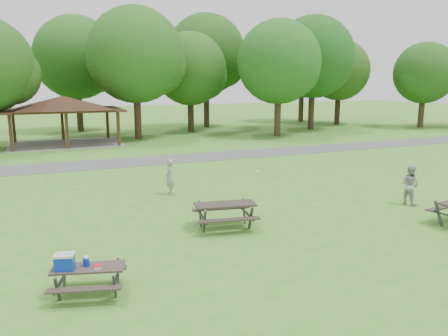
% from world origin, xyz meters
% --- Properties ---
extents(ground, '(160.00, 160.00, 0.00)m').
position_xyz_m(ground, '(0.00, 0.00, 0.00)').
color(ground, '#3F7621').
rests_on(ground, ground).
extents(asphalt_path, '(120.00, 3.20, 0.02)m').
position_xyz_m(asphalt_path, '(0.00, 14.00, 0.01)').
color(asphalt_path, '#4A4A4D').
rests_on(asphalt_path, ground).
extents(pavilion, '(8.60, 7.01, 3.76)m').
position_xyz_m(pavilion, '(-4.00, 24.00, 3.06)').
color(pavilion, '#372414').
rests_on(pavilion, ground).
extents(tree_row_e, '(8.40, 8.00, 11.02)m').
position_xyz_m(tree_row_e, '(2.10, 25.03, 6.78)').
color(tree_row_e, '#301E15').
rests_on(tree_row_e, ground).
extents(tree_row_f, '(7.35, 7.00, 9.55)m').
position_xyz_m(tree_row_f, '(8.09, 28.53, 5.84)').
color(tree_row_f, black).
rests_on(tree_row_f, ground).
extents(tree_row_g, '(7.77, 7.40, 10.25)m').
position_xyz_m(tree_row_g, '(14.09, 22.03, 6.33)').
color(tree_row_g, '#312216').
rests_on(tree_row_g, ground).
extents(tree_row_h, '(8.61, 8.20, 11.37)m').
position_xyz_m(tree_row_h, '(20.10, 25.53, 7.03)').
color(tree_row_h, black).
rests_on(tree_row_h, ground).
extents(tree_row_i, '(7.14, 6.80, 9.52)m').
position_xyz_m(tree_row_i, '(26.08, 29.03, 5.91)').
color(tree_row_i, black).
rests_on(tree_row_i, ground).
extents(tree_row_j, '(6.72, 6.40, 8.96)m').
position_xyz_m(tree_row_j, '(32.08, 22.53, 5.56)').
color(tree_row_j, '#2F2215').
rests_on(tree_row_j, ground).
extents(tree_deep_b, '(8.40, 8.00, 11.13)m').
position_xyz_m(tree_deep_b, '(-1.90, 33.03, 6.89)').
color(tree_deep_b, black).
rests_on(tree_deep_b, ground).
extents(tree_deep_c, '(8.82, 8.40, 11.90)m').
position_xyz_m(tree_deep_c, '(11.10, 32.03, 7.44)').
color(tree_deep_c, '#322316').
rests_on(tree_deep_c, ground).
extents(tree_deep_d, '(8.40, 8.00, 11.27)m').
position_xyz_m(tree_deep_d, '(24.10, 33.53, 7.03)').
color(tree_deep_d, '#302115').
rests_on(tree_deep_d, ground).
extents(picnic_table_near, '(1.90, 1.68, 1.11)m').
position_xyz_m(picnic_table_near, '(-5.34, -2.52, 0.64)').
color(picnic_table_near, '#312823').
rests_on(picnic_table_near, ground).
extents(picnic_table_middle, '(2.26, 1.94, 0.87)m').
position_xyz_m(picnic_table_middle, '(-0.46, 0.52, 0.64)').
color(picnic_table_middle, '#29231D').
rests_on(picnic_table_middle, ground).
extents(frisbee_in_flight, '(0.27, 0.27, 0.02)m').
position_xyz_m(frisbee_in_flight, '(2.30, 3.49, 1.17)').
color(frisbee_in_flight, yellow).
rests_on(frisbee_in_flight, ground).
extents(frisbee_thrower, '(0.38, 0.57, 1.55)m').
position_xyz_m(frisbee_thrower, '(-0.91, 5.51, 0.77)').
color(frisbee_thrower, gray).
rests_on(frisbee_thrower, ground).
extents(frisbee_catcher, '(0.73, 0.87, 1.57)m').
position_xyz_m(frisbee_catcher, '(7.44, 0.27, 0.78)').
color(frisbee_catcher, '#A3A3A6').
rests_on(frisbee_catcher, ground).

